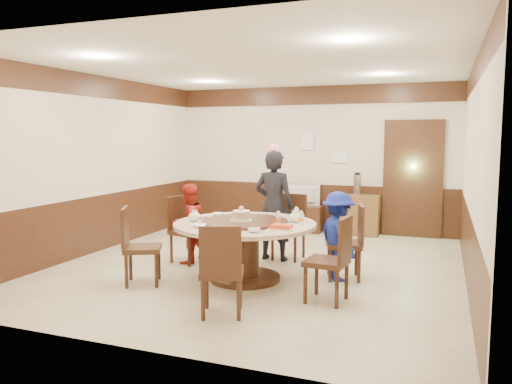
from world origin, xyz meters
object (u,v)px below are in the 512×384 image
at_px(tv_stand, 301,218).
at_px(side_cabinet, 357,215).
at_px(shrimp_platter, 281,228).
at_px(person_standing, 274,205).
at_px(person_red, 189,223).
at_px(banquet_table, 245,239).
at_px(birthday_cake, 241,215).
at_px(person_blue, 338,236).
at_px(thermos, 357,185).
at_px(television, 301,195).

height_order(tv_stand, side_cabinet, side_cabinet).
bearing_deg(shrimp_platter, person_standing, 111.80).
bearing_deg(person_red, side_cabinet, 163.56).
height_order(banquet_table, birthday_cake, birthday_cake).
bearing_deg(side_cabinet, person_red, -123.63).
distance_m(person_red, tv_stand, 3.08).
height_order(shrimp_platter, tv_stand, shrimp_platter).
xyz_separation_m(person_blue, shrimp_platter, (-0.53, -0.73, 0.20)).
bearing_deg(tv_stand, shrimp_platter, -77.92).
distance_m(banquet_table, tv_stand, 3.48).
xyz_separation_m(person_red, tv_stand, (0.88, 2.93, -0.33)).
bearing_deg(birthday_cake, person_red, 152.15).
xyz_separation_m(banquet_table, person_red, (-1.10, 0.53, 0.05)).
relative_size(person_standing, tv_stand, 1.93).
relative_size(shrimp_platter, thermos, 0.79).
bearing_deg(banquet_table, thermos, 76.26).
height_order(banquet_table, person_red, person_red).
bearing_deg(person_blue, tv_stand, -14.44).
bearing_deg(side_cabinet, tv_stand, -178.42).
xyz_separation_m(person_blue, tv_stand, (-1.33, 3.04, -0.32)).
bearing_deg(banquet_table, television, 93.61).
relative_size(shrimp_platter, side_cabinet, 0.38).
distance_m(person_blue, tv_stand, 3.33).
distance_m(banquet_table, shrimp_platter, 0.71).
height_order(banquet_table, shrimp_platter, shrimp_platter).
relative_size(person_blue, shrimp_platter, 3.83).
xyz_separation_m(person_blue, birthday_cake, (-1.15, -0.45, 0.27)).
xyz_separation_m(banquet_table, thermos, (0.85, 3.49, 0.41)).
relative_size(person_blue, tv_stand, 1.35).
bearing_deg(thermos, television, -178.40).
height_order(shrimp_platter, thermos, thermos).
bearing_deg(shrimp_platter, person_blue, 54.25).
bearing_deg(person_red, television, -179.54).
bearing_deg(banquet_table, birthday_cake, -137.95).
bearing_deg(television, birthday_cake, 86.51).
relative_size(person_standing, side_cabinet, 2.06).
relative_size(banquet_table, person_standing, 1.11).
relative_size(banquet_table, side_cabinet, 2.27).
bearing_deg(tv_stand, person_blue, -66.28).
xyz_separation_m(birthday_cake, tv_stand, (-0.18, 3.49, -0.59)).
height_order(person_red, shrimp_platter, person_red).
bearing_deg(person_blue, person_red, 49.04).
bearing_deg(tv_stand, television, 180.00).
bearing_deg(thermos, tv_stand, -178.40).
height_order(banquet_table, thermos, thermos).
distance_m(tv_stand, television, 0.45).
xyz_separation_m(person_standing, person_blue, (1.11, -0.72, -0.25)).
bearing_deg(person_standing, tv_stand, -82.08).
xyz_separation_m(person_blue, thermos, (-0.26, 3.07, 0.37)).
xyz_separation_m(television, side_cabinet, (1.09, 0.03, -0.33)).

